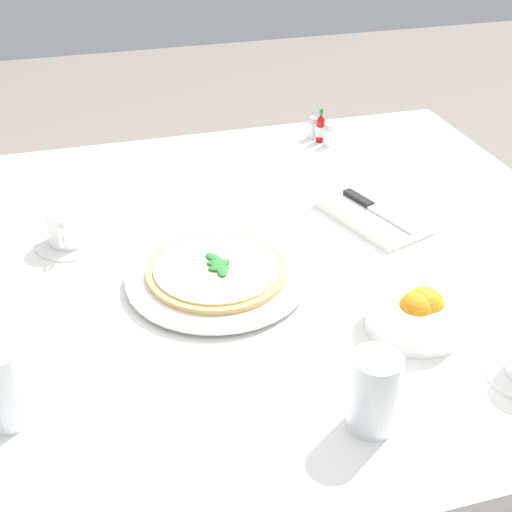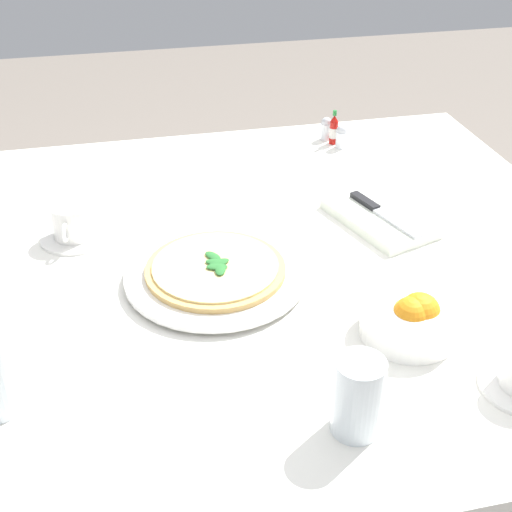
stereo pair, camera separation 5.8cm
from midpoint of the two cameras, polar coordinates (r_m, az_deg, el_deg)
name	(u,v)px [view 1 (the left image)]	position (r m, az deg, el deg)	size (l,w,h in m)	color
dining_table	(290,307)	(1.34, 1.58, -4.27)	(1.16, 1.16, 0.76)	white
pizza_plate	(217,276)	(1.18, -4.63, -1.71)	(0.31, 0.31, 0.02)	white
pizza	(217,270)	(1.17, -4.66, -1.14)	(0.24, 0.24, 0.02)	#DBAD60
coffee_cup_near_right	(68,229)	(1.32, -16.47, 2.15)	(0.13, 0.13, 0.07)	white
water_glass_far_left	(4,389)	(0.97, -21.72, -10.16)	(0.07, 0.07, 0.12)	white
water_glass_far_right	(374,397)	(0.90, 7.82, -11.45)	(0.06, 0.06, 0.11)	white
napkin_folded	(374,214)	(1.37, 8.50, 3.39)	(0.25, 0.19, 0.02)	white
dinner_knife	(375,209)	(1.36, 8.62, 3.85)	(0.19, 0.08, 0.01)	silver
citrus_bowl	(416,313)	(1.08, 11.57, -4.69)	(0.15, 0.15, 0.07)	white
hot_sauce_bottle	(321,128)	(1.70, 4.35, 10.44)	(0.02, 0.02, 0.08)	#B7140F
salt_shaker	(328,136)	(1.68, 4.99, 9.83)	(0.03, 0.03, 0.06)	white
pepper_shaker	(312,128)	(1.72, 3.70, 10.47)	(0.03, 0.03, 0.06)	white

